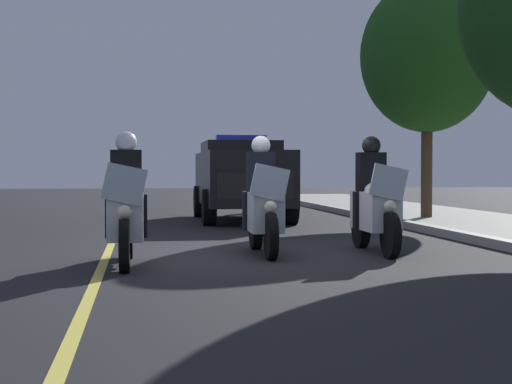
{
  "coord_description": "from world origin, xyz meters",
  "views": [
    {
      "loc": [
        11.01,
        -1.62,
        1.22
      ],
      "look_at": [
        -0.11,
        0.0,
        0.9
      ],
      "focal_mm": 54.69,
      "sensor_mm": 36.0,
      "label": 1
    }
  ],
  "objects": [
    {
      "name": "ground_plane",
      "position": [
        0.0,
        0.0,
        0.0
      ],
      "size": [
        80.0,
        80.0,
        0.0
      ],
      "primitive_type": "plane",
      "color": "black"
    },
    {
      "name": "police_motorcycle_lead_right",
      "position": [
        -0.1,
        0.1,
        0.7
      ],
      "size": [
        2.14,
        0.56,
        1.72
      ],
      "color": "black",
      "rests_on": "ground"
    },
    {
      "name": "police_motorcycle_lead_left",
      "position": [
        0.91,
        -1.83,
        0.7
      ],
      "size": [
        2.14,
        0.56,
        1.72
      ],
      "color": "black",
      "rests_on": "ground"
    },
    {
      "name": "curb_strip",
      "position": [
        0.0,
        3.86,
        0.07
      ],
      "size": [
        48.0,
        0.24,
        0.15
      ],
      "primitive_type": "cube",
      "color": "#9E9B93",
      "rests_on": "ground"
    },
    {
      "name": "police_suv",
      "position": [
        -7.5,
        0.73,
        1.07
      ],
      "size": [
        4.92,
        2.11,
        2.05
      ],
      "color": "black",
      "rests_on": "ground"
    },
    {
      "name": "cyclist_background",
      "position": [
        -12.05,
        2.4,
        0.84
      ],
      "size": [
        1.76,
        0.32,
        1.69
      ],
      "color": "black",
      "rests_on": "ground"
    },
    {
      "name": "police_motorcycle_trailing",
      "position": [
        -0.03,
        1.75,
        0.7
      ],
      "size": [
        2.14,
        0.56,
        1.72
      ],
      "color": "black",
      "rests_on": "ground"
    },
    {
      "name": "lane_stripe_center",
      "position": [
        0.0,
        -2.13,
        0.0
      ],
      "size": [
        48.0,
        0.12,
        0.01
      ],
      "primitive_type": "cube",
      "color": "#E0D14C",
      "rests_on": "ground"
    },
    {
      "name": "tree_far_back",
      "position": [
        -6.63,
        5.04,
        3.9
      ],
      "size": [
        3.16,
        3.16,
        5.61
      ],
      "color": "#4C3823",
      "rests_on": "sidewalk_strip"
    }
  ]
}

